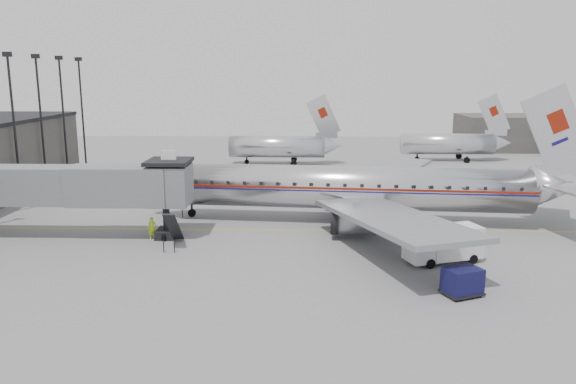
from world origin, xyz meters
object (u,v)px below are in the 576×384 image
(service_van, at_px, (444,244))
(baggage_cart_navy, at_px, (462,281))
(ramp_worker, at_px, (152,228))
(airliner, at_px, (359,188))

(service_van, xyz_separation_m, baggage_cart_navy, (-0.43, -6.23, -0.42))
(service_van, height_order, ramp_worker, service_van)
(service_van, height_order, baggage_cart_navy, service_van)
(baggage_cart_navy, relative_size, ramp_worker, 1.47)
(airliner, relative_size, service_van, 6.81)
(airliner, xyz_separation_m, ramp_worker, (-17.12, -5.93, -2.21))
(airliner, relative_size, baggage_cart_navy, 14.65)
(baggage_cart_navy, xyz_separation_m, ramp_worker, (-21.69, 11.25, -0.01))
(airliner, distance_m, ramp_worker, 18.25)
(airliner, distance_m, service_van, 12.17)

